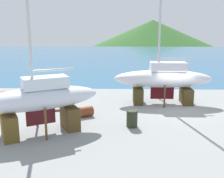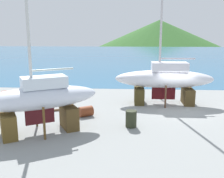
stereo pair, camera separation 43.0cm
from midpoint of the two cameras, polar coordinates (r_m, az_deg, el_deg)
The scene contains 9 objects.
ground_plane at distance 15.41m, azimuth 16.94°, elevation -8.18°, with size 40.32×40.32×0.00m, color gray.
sea_water at distance 56.79m, azimuth 7.10°, elevation 7.02°, with size 161.27×64.88×0.01m, color #2E638B.
headland_hill at distance 166.91m, azimuth 10.10°, elevation 10.45°, with size 105.08×105.08×22.84m, color #2F5E26.
sailboat_large_starboard at distance 14.19m, azimuth -14.43°, elevation -2.13°, with size 6.37×4.69×11.14m.
sailboat_small_center at distance 19.72m, azimuth 11.75°, elevation 2.06°, with size 7.08×2.38×11.31m.
barrel_blue_faded at distance 21.01m, azimuth -21.26°, elevation -1.68°, with size 0.54×0.54×0.93m, color brown.
barrel_tipped_left at distance 14.97m, azimuth 4.93°, elevation -6.37°, with size 0.61×0.61×0.94m, color #2A2F1E.
barrel_rust_mid at distance 16.84m, azimuth -4.89°, elevation -4.77°, with size 0.63×0.63×0.85m, color brown.
timber_plank_far at distance 18.23m, azimuth -10.67°, elevation -4.42°, with size 2.25×0.13×0.13m, color brown.
Camera 2 is at (-3.40, -17.84, 5.29)m, focal length 42.79 mm.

